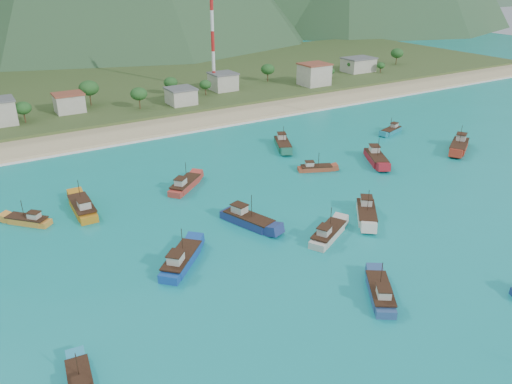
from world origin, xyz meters
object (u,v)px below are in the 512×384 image
boat_5 (283,145)px  boat_6 (376,158)px  boat_7 (185,185)px  boat_22 (459,146)px  radio_tower (212,31)px  boat_20 (391,131)px  boat_19 (83,208)px  boat_25 (28,221)px  boat_12 (248,220)px  boat_26 (181,261)px  boat_10 (316,169)px  boat_24 (366,213)px  boat_27 (380,294)px  boat_2 (328,234)px

boat_5 → boat_6: 24.86m
boat_7 → boat_22: boat_22 is taller
radio_tower → boat_5: (-11.96, -63.50, -21.98)m
boat_7 → boat_20: 67.46m
boat_7 → boat_19: boat_19 is taller
boat_20 → boat_25: 99.18m
radio_tower → boat_7: radio_tower is taller
boat_12 → boat_26: 17.49m
boat_5 → boat_26: (-46.04, -38.99, 0.02)m
boat_6 → boat_19: boat_19 is taller
boat_12 → boat_19: 32.88m
boat_10 → boat_25: boat_25 is taller
radio_tower → boat_24: bearing=-101.2°
boat_20 → boat_27: 81.52m
radio_tower → boat_6: bearing=-88.8°
radio_tower → boat_27: 132.65m
boat_19 → boat_22: bearing=-7.4°
boat_6 → boat_19: (-68.64, 9.40, 0.01)m
boat_6 → boat_27: boat_6 is taller
boat_12 → boat_24: size_ratio=1.11×
boat_10 → boat_19: bearing=-73.1°
boat_19 → boat_24: size_ratio=1.10×
boat_6 → boat_7: bearing=16.9°
boat_10 → boat_24: (-6.29, -24.15, 0.31)m
boat_2 → boat_7: 35.52m
boat_19 → boat_5: bearing=12.8°
boat_22 → boat_25: boat_22 is taller
boat_5 → boat_10: size_ratio=1.34×
boat_6 → boat_10: boat_6 is taller
boat_20 → boat_22: size_ratio=0.73×
boat_5 → boat_25: 65.84m
boat_6 → boat_26: size_ratio=1.15×
boat_20 → boat_22: 20.36m
boat_27 → boat_24: bearing=86.1°
radio_tower → boat_12: (-41.75, -96.04, -21.95)m
boat_24 → boat_27: boat_24 is taller
boat_27 → boat_12: bearing=133.9°
boat_10 → boat_27: size_ratio=0.86×
boat_24 → boat_26: bearing=34.4°
boat_22 → boat_26: 85.67m
boat_20 → boat_26: 86.82m
boat_20 → boat_22: boat_22 is taller
radio_tower → boat_25: size_ratio=5.25×
radio_tower → boat_27: size_ratio=4.30×
boat_22 → boat_25: size_ratio=1.54×
boat_5 → boat_24: 42.78m
boat_22 → boat_10: bearing=47.7°
boat_5 → boat_25: boat_5 is taller
boat_2 → boat_10: size_ratio=1.24×
boat_12 → boat_25: bearing=-50.7°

